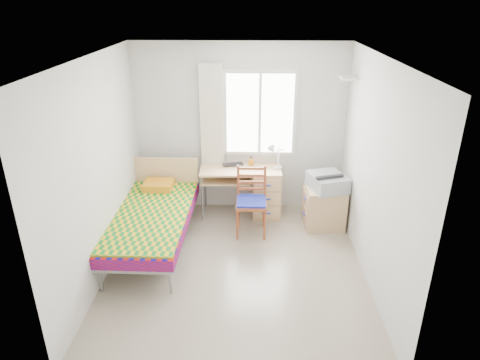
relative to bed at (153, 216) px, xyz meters
name	(u,v)px	position (x,y,z in m)	size (l,w,h in m)	color
floor	(236,267)	(1.15, -0.51, -0.45)	(3.50, 3.50, 0.00)	#BCAD93
ceiling	(235,58)	(1.15, -0.51, 2.15)	(3.50, 3.50, 0.00)	white
wall_back	(240,129)	(1.15, 1.24, 0.85)	(3.20, 3.20, 0.00)	silver
wall_left	(98,172)	(-0.45, -0.51, 0.85)	(3.50, 3.50, 0.00)	silver
wall_right	(375,175)	(2.75, -0.51, 0.85)	(3.50, 3.50, 0.00)	silver
window	(260,114)	(1.45, 1.22, 1.10)	(1.10, 0.04, 1.30)	white
curtain	(212,121)	(0.73, 1.17, 1.00)	(0.35, 0.05, 1.70)	white
floating_shelf	(348,78)	(2.64, 0.89, 1.70)	(0.20, 0.32, 0.03)	white
bed	(153,216)	(0.00, 0.00, 0.00)	(1.03, 2.16, 0.93)	#909498
desk	(262,190)	(1.49, 0.96, -0.03)	(1.24, 0.60, 0.77)	tan
chair	(252,197)	(1.34, 0.41, 0.10)	(0.43, 0.43, 0.99)	brown
cabinet	(324,207)	(2.41, 0.61, -0.14)	(0.59, 0.53, 0.61)	tan
printer	(327,182)	(2.42, 0.60, 0.28)	(0.60, 0.65, 0.23)	gray
laptop	(234,166)	(1.05, 1.05, 0.33)	(0.32, 0.20, 0.03)	black
pen_cup	(251,163)	(1.32, 1.09, 0.37)	(0.08, 0.08, 0.10)	orange
task_lamp	(275,154)	(1.67, 0.86, 0.59)	(0.23, 0.33, 0.43)	white
book	(229,179)	(0.99, 0.96, 0.14)	(0.18, 0.25, 0.02)	gray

